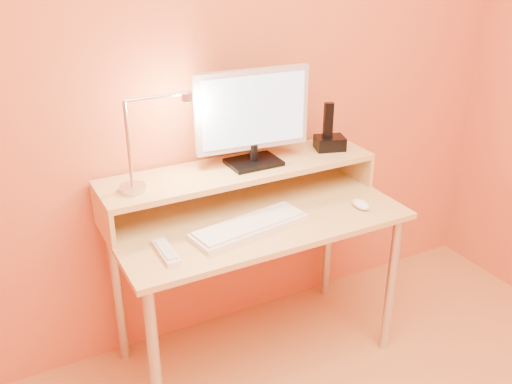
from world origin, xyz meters
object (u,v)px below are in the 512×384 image
keyboard (250,227)px  mouse (361,204)px  lamp_base (133,188)px  phone_dock (330,143)px  monitor_panel (252,110)px  remote_control (166,252)px

keyboard → mouse: size_ratio=4.90×
lamp_base → phone_dock: 0.93m
monitor_panel → remote_control: monitor_panel is taller
lamp_base → remote_control: bearing=-81.6°
monitor_panel → mouse: (0.36, -0.31, -0.38)m
phone_dock → remote_control: (-0.89, -0.27, -0.18)m
mouse → remote_control: (-0.86, 0.03, -0.01)m
monitor_panel → lamp_base: monitor_panel is taller
lamp_base → monitor_panel: bearing=4.3°
phone_dock → lamp_base: bearing=-160.9°
phone_dock → keyboard: 0.62m
phone_dock → mouse: (-0.03, -0.30, -0.17)m
keyboard → mouse: bearing=-15.0°
lamp_base → keyboard: (0.39, -0.22, -0.16)m
phone_dock → remote_control: phone_dock is taller
monitor_panel → lamp_base: (-0.54, -0.04, -0.23)m
monitor_panel → phone_dock: 0.44m
keyboard → remote_control: size_ratio=2.52×
phone_dock → remote_control: size_ratio=0.68×
mouse → remote_control: mouse is taller
monitor_panel → remote_control: (-0.50, -0.28, -0.39)m
monitor_panel → mouse: size_ratio=5.00×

